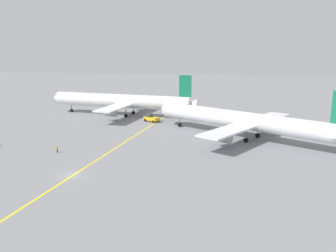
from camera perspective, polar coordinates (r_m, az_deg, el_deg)
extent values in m
plane|color=gray|center=(70.37, -15.83, -7.98)|extent=(600.00, 600.00, 0.00)
cube|color=yellow|center=(78.53, -11.84, -5.61)|extent=(16.24, 119.03, 0.01)
cylinder|color=white|center=(130.08, -7.98, 4.18)|extent=(54.29, 13.94, 5.07)
cone|color=white|center=(144.61, -18.16, 4.51)|extent=(3.53, 5.06, 4.66)
cone|color=white|center=(120.59, 4.16, 3.62)|extent=(4.22, 4.59, 4.05)
cube|color=white|center=(129.04, -6.88, 3.81)|extent=(12.93, 40.61, 0.44)
cube|color=white|center=(121.13, 3.01, 3.92)|extent=(5.30, 13.35, 0.28)
cube|color=#14724C|center=(120.47, 2.91, 6.68)|extent=(4.40, 1.08, 7.66)
cylinder|color=#999EA3|center=(139.85, -5.31, 3.77)|extent=(4.57, 3.26, 2.60)
cylinder|color=#999EA3|center=(119.83, -9.53, 2.19)|extent=(4.57, 3.26, 2.60)
cylinder|color=slate|center=(126.04, -7.08, 2.30)|extent=(0.28, 0.28, 2.60)
cylinder|color=black|center=(126.28, -7.06, 1.72)|extent=(1.37, 0.76, 1.30)
cylinder|color=slate|center=(132.14, -5.84, 2.80)|extent=(0.28, 0.28, 2.60)
cylinder|color=black|center=(132.36, -5.83, 2.24)|extent=(1.37, 0.76, 1.30)
cylinder|color=slate|center=(141.35, -15.88, 3.02)|extent=(0.28, 0.28, 2.60)
cylinder|color=black|center=(141.56, -15.85, 2.50)|extent=(1.37, 0.76, 1.30)
cylinder|color=silver|center=(97.12, 12.06, 1.00)|extent=(48.71, 33.63, 4.85)
cone|color=silver|center=(113.45, -0.63, 2.90)|extent=(4.76, 5.26, 4.46)
cube|color=silver|center=(96.00, 13.47, 0.35)|extent=(27.71, 38.26, 0.44)
cylinder|color=#999EA3|center=(106.98, 15.85, 0.46)|extent=(4.94, 4.46, 2.60)
cylinder|color=#999EA3|center=(87.05, 9.26, -1.92)|extent=(4.94, 4.46, 2.60)
cylinder|color=slate|center=(93.19, 12.95, -1.64)|extent=(0.28, 0.28, 2.33)
cylinder|color=black|center=(93.47, 12.92, -2.33)|extent=(1.39, 1.16, 1.30)
cylinder|color=slate|center=(99.09, 14.82, -0.90)|extent=(0.28, 0.28, 2.33)
cylinder|color=black|center=(99.36, 14.78, -1.55)|extent=(1.39, 1.16, 1.30)
cylinder|color=slate|center=(109.81, 1.98, 0.80)|extent=(0.28, 0.28, 2.33)
cylinder|color=black|center=(110.05, 1.97, 0.21)|extent=(1.39, 1.16, 1.30)
cube|color=gold|center=(118.05, -2.73, 1.24)|extent=(5.99, 5.08, 1.18)
cube|color=#333D47|center=(118.67, -3.16, 1.80)|extent=(2.75, 2.77, 0.90)
cylinder|color=#4C4C51|center=(115.14, -1.17, 1.02)|extent=(2.81, 1.88, 0.20)
sphere|color=orange|center=(118.56, -3.17, 2.10)|extent=(0.24, 0.24, 0.24)
cylinder|color=black|center=(118.62, -3.84, 0.99)|extent=(0.92, 0.73, 0.90)
cylinder|color=black|center=(120.40, -3.00, 1.17)|extent=(0.92, 0.73, 0.90)
cylinder|color=black|center=(115.94, -2.45, 0.73)|extent=(0.92, 0.73, 0.90)
cylinder|color=black|center=(117.76, -1.61, 0.93)|extent=(0.92, 0.73, 0.90)
cylinder|color=black|center=(86.68, -18.05, -3.98)|extent=(0.28, 0.28, 0.78)
cylinder|color=orange|center=(86.50, -18.08, -3.55)|extent=(0.36, 0.36, 0.55)
sphere|color=brown|center=(86.40, -18.09, -3.31)|extent=(0.21, 0.21, 0.21)
cylinder|color=#F24C19|center=(86.18, -18.08, -3.53)|extent=(0.05, 0.05, 0.40)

